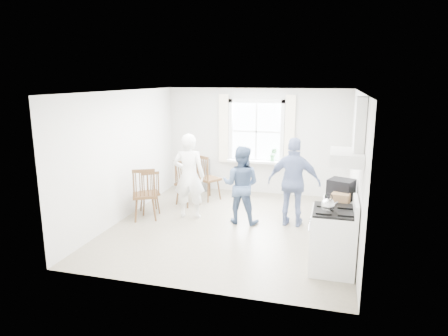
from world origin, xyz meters
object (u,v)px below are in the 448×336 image
at_px(person_left, 189,176).
at_px(person_right, 294,182).
at_px(stereo_stack, 341,190).
at_px(person_mid, 241,185).
at_px(low_cabinet, 338,226).
at_px(windsor_chair_c, 144,189).
at_px(windsor_chair_a, 150,188).
at_px(gas_stove, 333,239).
at_px(windsor_chair_b, 184,178).

height_order(person_left, person_right, person_left).
bearing_deg(stereo_stack, person_right, 129.69).
distance_m(person_left, person_mid, 1.10).
xyz_separation_m(low_cabinet, windsor_chair_c, (-3.74, 0.49, 0.22)).
distance_m(windsor_chair_a, windsor_chair_c, 0.43).
height_order(stereo_stack, person_right, person_right).
bearing_deg(windsor_chair_a, stereo_stack, -13.22).
relative_size(gas_stove, person_right, 0.64).
bearing_deg(windsor_chair_c, windsor_chair_a, 100.53).
distance_m(gas_stove, windsor_chair_c, 3.87).
xyz_separation_m(low_cabinet, person_right, (-0.83, 1.03, 0.42)).
xyz_separation_m(stereo_stack, person_left, (-2.97, 0.93, -0.19)).
xyz_separation_m(low_cabinet, person_left, (-2.95, 0.94, 0.43)).
bearing_deg(person_right, stereo_stack, 132.87).
xyz_separation_m(stereo_stack, windsor_chair_b, (-3.35, 1.61, -0.43)).
height_order(low_cabinet, windsor_chair_b, windsor_chair_b).
bearing_deg(windsor_chair_c, stereo_stack, -7.37).
bearing_deg(stereo_stack, windsor_chair_a, 166.78).
bearing_deg(windsor_chair_a, windsor_chair_b, 55.17).
bearing_deg(person_right, windsor_chair_b, -9.99).
height_order(windsor_chair_b, windsor_chair_c, windsor_chair_c).
distance_m(stereo_stack, windsor_chair_b, 3.74).
relative_size(windsor_chair_b, windsor_chair_c, 0.96).
height_order(gas_stove, low_cabinet, gas_stove).
relative_size(windsor_chair_b, person_left, 0.60).
relative_size(windsor_chair_c, person_right, 0.63).
distance_m(low_cabinet, stereo_stack, 0.62).
bearing_deg(windsor_chair_b, low_cabinet, -25.87).
bearing_deg(person_right, windsor_chair_c, 13.63).
height_order(low_cabinet, person_right, person_right).
height_order(windsor_chair_a, windsor_chair_b, windsor_chair_b).
bearing_deg(person_mid, person_left, 1.64).
bearing_deg(low_cabinet, stereo_stack, 21.84).
distance_m(low_cabinet, person_left, 3.12).
distance_m(stereo_stack, windsor_chair_a, 3.97).
xyz_separation_m(gas_stove, low_cabinet, (0.07, 0.70, -0.03)).
bearing_deg(windsor_chair_b, person_left, -60.52).
height_order(stereo_stack, windsor_chair_a, stereo_stack).
distance_m(windsor_chair_b, windsor_chair_c, 1.20).
xyz_separation_m(windsor_chair_b, windsor_chair_c, (-0.41, -1.12, 0.03)).
relative_size(stereo_stack, person_right, 0.27).
distance_m(windsor_chair_c, person_left, 0.94).
relative_size(person_left, person_mid, 1.13).
bearing_deg(gas_stove, person_mid, 137.82).
xyz_separation_m(windsor_chair_b, person_right, (2.50, -0.58, 0.23)).
xyz_separation_m(gas_stove, person_right, (-0.76, 1.73, 0.39)).
bearing_deg(stereo_stack, gas_stove, -97.02).
relative_size(windsor_chair_a, person_mid, 0.61).
bearing_deg(windsor_chair_a, person_mid, 0.27).
bearing_deg(windsor_chair_b, stereo_stack, -25.66).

